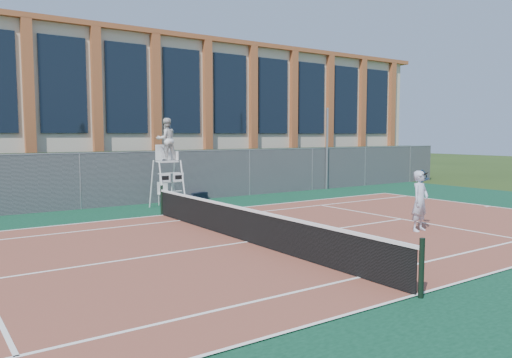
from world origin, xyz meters
TOP-DOWN VIEW (x-y plane):
  - ground at (0.00, 0.00)m, footprint 120.00×120.00m
  - apron at (0.00, 1.00)m, footprint 36.00×20.00m
  - tennis_court at (0.00, 0.00)m, footprint 23.77×10.97m
  - tennis_net at (0.00, 0.00)m, footprint 0.10×11.30m
  - fence at (0.00, 8.80)m, footprint 40.00×0.06m
  - hedge at (0.00, 10.00)m, footprint 40.00×1.40m
  - building at (0.00, 17.95)m, footprint 45.00×10.60m
  - steel_pole at (10.94, 8.70)m, footprint 0.12×0.12m
  - umpire_chair at (0.87, 7.05)m, footprint 1.01×1.56m
  - plastic_chair at (1.12, 7.92)m, footprint 0.47×0.47m
  - sports_bag_near at (3.16, 8.60)m, footprint 0.83×0.57m
  - sports_bag_far at (2.78, 8.60)m, footprint 0.62×0.38m
  - tennis_player at (5.12, -1.68)m, footprint 1.04×0.72m

SIDE VIEW (x-z plane):
  - ground at x=0.00m, z-range 0.00..0.00m
  - apron at x=0.00m, z-range 0.00..0.01m
  - tennis_court at x=0.00m, z-range 0.01..0.03m
  - sports_bag_far at x=2.78m, z-range 0.01..0.24m
  - sports_bag_near at x=3.16m, z-range 0.01..0.34m
  - tennis_net at x=0.00m, z-range -0.01..1.09m
  - plastic_chair at x=1.12m, z-range 0.10..1.07m
  - tennis_player at x=5.12m, z-range 0.03..1.86m
  - fence at x=0.00m, z-range 0.00..2.20m
  - hedge at x=0.00m, z-range 0.00..2.20m
  - steel_pole at x=10.94m, z-range 0.00..4.35m
  - umpire_chair at x=0.87m, z-range 0.84..4.46m
  - building at x=0.00m, z-range 0.03..8.26m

